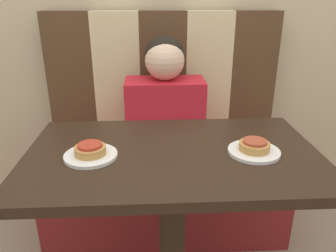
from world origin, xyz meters
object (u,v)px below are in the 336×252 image
at_px(person, 165,99).
at_px(pizza_right, 254,146).
at_px(pizza_left, 90,149).
at_px(plate_right, 254,151).
at_px(plate_left, 91,155).

relative_size(person, pizza_right, 5.92).
bearing_deg(pizza_right, pizza_left, 180.00).
relative_size(plate_right, pizza_left, 1.71).
distance_m(person, plate_left, 0.70).
distance_m(plate_right, pizza_right, 0.02).
height_order(plate_right, pizza_right, pizza_right).
height_order(pizza_left, pizza_right, same).
bearing_deg(plate_right, plate_left, 180.00).
distance_m(pizza_left, pizza_right, 0.56).
relative_size(person, pizza_left, 5.92).
bearing_deg(plate_right, person, 113.41).
xyz_separation_m(pizza_left, pizza_right, (0.56, 0.00, 0.00)).
height_order(person, plate_left, person).
bearing_deg(person, pizza_right, -66.59).
bearing_deg(person, plate_left, -113.41).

